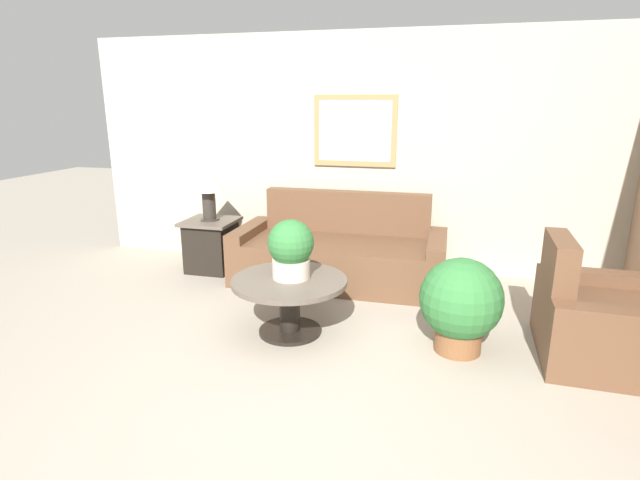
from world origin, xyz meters
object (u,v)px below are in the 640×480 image
at_px(couch_main, 340,254).
at_px(armchair, 603,322).
at_px(side_table, 211,245).
at_px(potted_plant_floor, 461,303).
at_px(coffee_table, 290,294).
at_px(table_lamp, 208,185).
at_px(potted_plant_on_table, 291,248).

distance_m(couch_main, armchair, 2.54).
distance_m(side_table, potted_plant_floor, 3.01).
height_order(coffee_table, side_table, side_table).
xyz_separation_m(couch_main, side_table, (-1.49, -0.02, 0.01)).
height_order(table_lamp, potted_plant_on_table, table_lamp).
bearing_deg(couch_main, armchair, -27.53).
bearing_deg(potted_plant_floor, side_table, 154.44).
relative_size(armchair, table_lamp, 1.78).
xyz_separation_m(armchair, potted_plant_floor, (-1.02, -0.15, 0.11)).
bearing_deg(side_table, table_lamp, 0.00).
height_order(coffee_table, potted_plant_floor, potted_plant_floor).
bearing_deg(side_table, potted_plant_floor, -25.56).
xyz_separation_m(coffee_table, side_table, (-1.36, 1.32, -0.04)).
bearing_deg(armchair, side_table, 74.70).
distance_m(armchair, table_lamp, 3.97).
xyz_separation_m(armchair, potted_plant_on_table, (-2.37, -0.14, 0.43)).
height_order(coffee_table, potted_plant_on_table, potted_plant_on_table).
xyz_separation_m(armchair, coffee_table, (-2.38, -0.17, 0.05)).
bearing_deg(couch_main, side_table, -179.16).
relative_size(couch_main, potted_plant_on_table, 4.53).
xyz_separation_m(couch_main, potted_plant_on_table, (-0.12, -1.31, 0.43)).
relative_size(table_lamp, potted_plant_on_table, 1.18).
bearing_deg(side_table, potted_plant_on_table, -43.27).
bearing_deg(potted_plant_on_table, coffee_table, -99.39).
distance_m(side_table, potted_plant_on_table, 1.92).
relative_size(couch_main, coffee_table, 2.32).
distance_m(couch_main, potted_plant_on_table, 1.38).
distance_m(armchair, potted_plant_on_table, 2.41).
distance_m(armchair, potted_plant_floor, 1.04).
bearing_deg(coffee_table, side_table, 135.80).
relative_size(armchair, side_table, 1.74).
bearing_deg(potted_plant_floor, armchair, 8.13).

